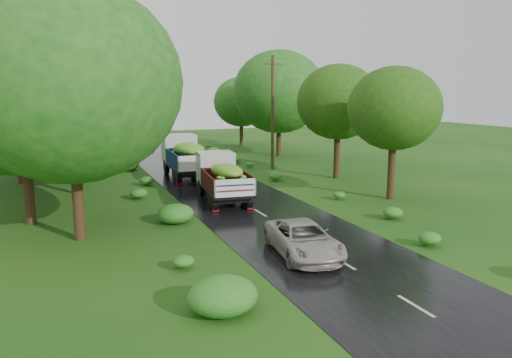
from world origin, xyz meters
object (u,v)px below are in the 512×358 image
car (303,239)px  truck_near (222,175)px  utility_pole (273,112)px  truck_far (185,154)px

car → truck_near: bearing=96.6°
truck_near → car: 10.34m
truck_near → utility_pole: bearing=57.9°
truck_far → car: truck_far is taller
truck_far → utility_pole: (7.22, 0.77, 2.89)m
car → utility_pole: (7.22, 19.33, 3.88)m
car → utility_pole: bearing=76.7°
truck_far → car: size_ratio=1.53×
truck_near → utility_pole: 11.90m
truck_near → truck_far: (-0.10, 8.25, 0.19)m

